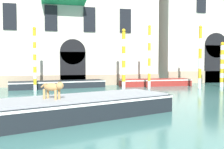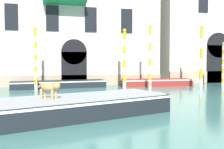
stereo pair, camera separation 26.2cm
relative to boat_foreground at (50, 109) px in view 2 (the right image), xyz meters
The scene contains 9 objects.
boat_foreground is the anchor object (origin of this frame).
dog_on_deck 0.75m from the boat_foreground, 90.99° to the right, with size 0.76×0.66×0.62m.
boat_moored_near_palazzo 10.76m from the boat_foreground, 86.89° to the left, with size 7.10×2.43×0.53m.
boat_moored_far 13.54m from the boat_foreground, 52.05° to the left, with size 5.71×1.70×0.54m.
mooring_pole_0 13.45m from the boat_foreground, 36.80° to the left, with size 0.24×0.24×4.58m.
mooring_pole_1 15.48m from the boat_foreground, 33.32° to the left, with size 0.28×0.28×3.46m.
mooring_pole_2 10.60m from the boat_foreground, 60.34° to the left, with size 0.27×0.27×4.32m.
mooring_pole_3 11.35m from the boat_foreground, 51.25° to the left, with size 0.20×0.20×4.59m.
mooring_pole_4 9.43m from the boat_foreground, 96.17° to the left, with size 0.22×0.22×4.28m.
Camera 2 is at (-1.84, -3.37, 2.01)m, focal length 42.00 mm.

